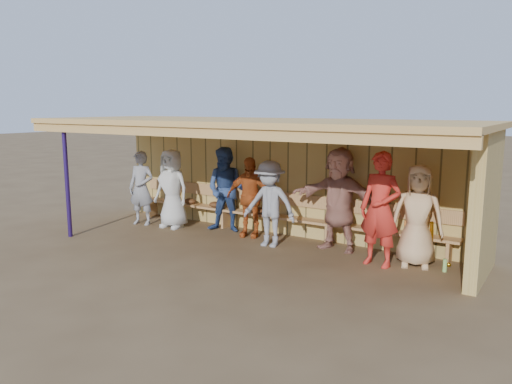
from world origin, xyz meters
TOP-DOWN VIEW (x-y plane):
  - ground at (0.00, 0.00)m, footprint 90.00×90.00m
  - player_a at (-3.14, 0.26)m, footprint 0.71×0.55m
  - player_b at (-2.33, 0.42)m, footprint 0.91×0.62m
  - player_c at (-1.08, 0.81)m, footprint 1.08×0.94m
  - player_d at (-0.40, 0.71)m, footprint 1.07×0.66m
  - player_e at (0.35, 0.29)m, footprint 1.15×0.73m
  - player_f at (1.59, 0.81)m, footprint 1.88×0.69m
  - player_g at (2.59, 0.29)m, footprint 0.79×0.57m
  - player_h at (3.14, 0.62)m, footprint 0.99×0.79m
  - dugout_structure at (0.39, 0.69)m, footprint 8.80×3.20m
  - bench at (0.00, 1.12)m, footprint 7.60×0.34m
  - dugout_equipment at (-0.51, 0.99)m, footprint 6.15×0.62m

SIDE VIEW (x-z plane):
  - ground at x=0.00m, z-range 0.00..0.00m
  - dugout_equipment at x=-0.51m, z-range 0.09..0.89m
  - bench at x=0.00m, z-range 0.06..0.99m
  - player_d at x=-0.40m, z-range 0.00..1.70m
  - player_e at x=0.35m, z-range 0.00..1.70m
  - player_a at x=-3.14m, z-range 0.00..1.73m
  - player_h at x=3.14m, z-range 0.00..1.78m
  - player_b at x=-2.33m, z-range 0.00..1.79m
  - player_c at x=-1.08m, z-range 0.00..1.87m
  - player_f at x=1.59m, z-range 0.00..1.99m
  - player_g at x=2.59m, z-range 0.00..2.00m
  - dugout_structure at x=0.39m, z-range 0.44..2.94m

